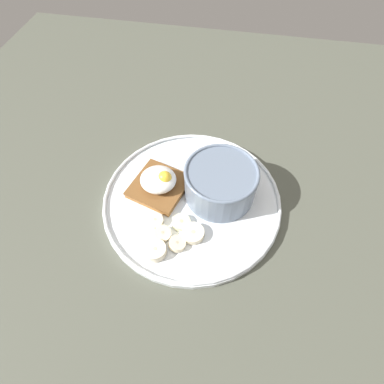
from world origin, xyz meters
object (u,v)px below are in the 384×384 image
at_px(banana_slice_left, 181,222).
at_px(banana_slice_right, 155,250).
at_px(poached_egg, 159,179).
at_px(banana_slice_back, 177,244).
at_px(toast_slice, 159,186).
at_px(banana_slice_inner, 163,234).
at_px(banana_slice_outer, 193,233).
at_px(oatmeal_bowl, 220,183).
at_px(banana_slice_front, 155,221).

height_order(banana_slice_left, banana_slice_right, banana_slice_right).
bearing_deg(poached_egg, banana_slice_left, 129.16).
xyz_separation_m(poached_egg, banana_slice_back, (-0.05, 0.10, -0.02)).
bearing_deg(toast_slice, poached_egg, 178.84).
height_order(banana_slice_left, banana_slice_inner, same).
height_order(banana_slice_right, banana_slice_outer, banana_slice_right).
distance_m(toast_slice, banana_slice_back, 0.11).
height_order(oatmeal_bowl, banana_slice_right, oatmeal_bowl).
bearing_deg(banana_slice_outer, banana_slice_front, -9.64).
relative_size(banana_slice_inner, banana_slice_outer, 0.94).
height_order(poached_egg, banana_slice_front, poached_egg).
distance_m(poached_egg, banana_slice_right, 0.12).
distance_m(oatmeal_bowl, banana_slice_inner, 0.13).
relative_size(banana_slice_back, banana_slice_outer, 0.90).
bearing_deg(oatmeal_bowl, banana_slice_outer, 71.06).
relative_size(poached_egg, banana_slice_back, 1.66).
bearing_deg(banana_slice_back, banana_slice_front, -37.33).
distance_m(poached_egg, banana_slice_left, 0.08).
relative_size(oatmeal_bowl, poached_egg, 1.97).
xyz_separation_m(oatmeal_bowl, banana_slice_right, (0.08, 0.13, -0.02)).
distance_m(poached_egg, banana_slice_front, 0.07).
relative_size(toast_slice, banana_slice_back, 2.97).
height_order(poached_egg, banana_slice_back, poached_egg).
distance_m(oatmeal_bowl, banana_slice_left, 0.09).
xyz_separation_m(toast_slice, banana_slice_inner, (-0.03, 0.09, -0.00)).
relative_size(banana_slice_left, banana_slice_right, 0.75).
distance_m(banana_slice_back, banana_slice_right, 0.03).
relative_size(poached_egg, banana_slice_front, 1.97).
xyz_separation_m(poached_egg, banana_slice_right, (-0.02, 0.12, -0.02)).
height_order(banana_slice_back, banana_slice_outer, same).
relative_size(oatmeal_bowl, toast_slice, 1.10).
bearing_deg(banana_slice_back, banana_slice_left, -87.91).
relative_size(oatmeal_bowl, banana_slice_front, 3.88).
bearing_deg(banana_slice_outer, banana_slice_inner, 11.62).
height_order(banana_slice_front, banana_slice_outer, banana_slice_front).
distance_m(banana_slice_inner, banana_slice_outer, 0.05).
relative_size(toast_slice, banana_slice_front, 3.52).
bearing_deg(banana_slice_inner, banana_slice_front, -49.76).
bearing_deg(banana_slice_back, toast_slice, -61.88).
xyz_separation_m(banana_slice_back, banana_slice_right, (0.03, 0.02, 0.00)).
distance_m(toast_slice, banana_slice_inner, 0.09).
xyz_separation_m(toast_slice, banana_slice_left, (-0.05, 0.06, -0.00)).
relative_size(oatmeal_bowl, banana_slice_outer, 2.94).
height_order(poached_egg, banana_slice_inner, poached_egg).
xyz_separation_m(banana_slice_back, banana_slice_outer, (-0.02, -0.02, -0.00)).
bearing_deg(banana_slice_inner, poached_egg, -73.34).
relative_size(poached_egg, banana_slice_outer, 1.49).
relative_size(toast_slice, poached_egg, 1.79).
xyz_separation_m(oatmeal_bowl, banana_slice_left, (0.05, 0.07, -0.03)).
xyz_separation_m(banana_slice_right, banana_slice_inner, (-0.00, -0.03, -0.00)).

